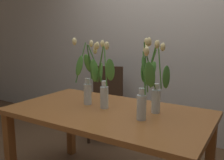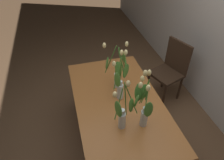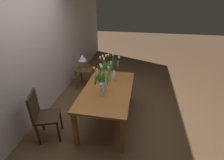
% 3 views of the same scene
% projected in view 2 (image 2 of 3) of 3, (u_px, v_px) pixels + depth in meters
% --- Properties ---
extents(ground_plane, '(18.00, 18.00, 0.00)m').
position_uv_depth(ground_plane, '(117.00, 142.00, 2.67)').
color(ground_plane, brown).
extents(dining_table, '(1.60, 0.90, 0.74)m').
position_uv_depth(dining_table, '(118.00, 107.00, 2.26)').
color(dining_table, '#A3602D').
rests_on(dining_table, ground).
extents(tulip_vase_0, '(0.26, 0.28, 0.57)m').
position_uv_depth(tulip_vase_0, '(119.00, 71.00, 2.24)').
color(tulip_vase_0, silver).
rests_on(tulip_vase_0, dining_table).
extents(tulip_vase_1, '(0.25, 0.16, 0.57)m').
position_uv_depth(tulip_vase_1, '(144.00, 105.00, 1.84)').
color(tulip_vase_1, silver).
rests_on(tulip_vase_1, dining_table).
extents(tulip_vase_2, '(0.16, 0.25, 0.58)m').
position_uv_depth(tulip_vase_2, '(125.00, 113.00, 1.80)').
color(tulip_vase_2, silver).
rests_on(tulip_vase_2, dining_table).
extents(tulip_vase_3, '(0.26, 0.17, 0.55)m').
position_uv_depth(tulip_vase_3, '(119.00, 82.00, 2.12)').
color(tulip_vase_3, silver).
rests_on(tulip_vase_3, dining_table).
extents(dining_chair, '(0.51, 0.51, 0.93)m').
position_uv_depth(dining_chair, '(171.00, 68.00, 3.03)').
color(dining_chair, '#382619').
rests_on(dining_chair, ground).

